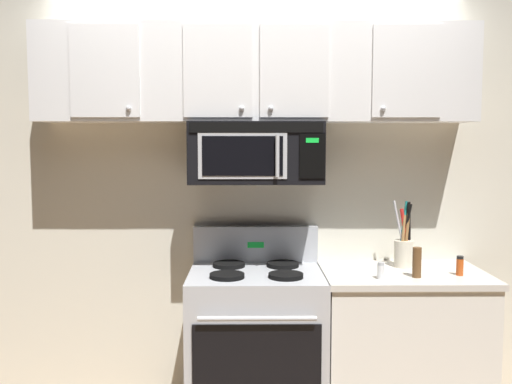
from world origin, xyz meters
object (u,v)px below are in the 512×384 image
object	(u,v)px
salt_shaker	(381,271)
stove_range	(256,346)
pepper_mill	(417,262)
spice_jar	(460,266)
utensil_crock_cream	(404,247)
over_range_microwave	(256,152)

from	to	relation	value
salt_shaker	stove_range	bearing A→B (deg)	165.17
pepper_mill	spice_jar	distance (m)	0.26
salt_shaker	spice_jar	distance (m)	0.46
utensil_crock_cream	salt_shaker	xyz separation A→B (m)	(-0.20, -0.30, -0.07)
stove_range	utensil_crock_cream	size ratio (longest dim) A/B	2.84
over_range_microwave	spice_jar	distance (m)	1.30
spice_jar	stove_range	bearing A→B (deg)	174.86
spice_jar	salt_shaker	bearing A→B (deg)	-170.53
pepper_mill	salt_shaker	bearing A→B (deg)	-170.53
utensil_crock_cream	pepper_mill	size ratio (longest dim) A/B	2.39
stove_range	pepper_mill	bearing A→B (deg)	-9.30
over_range_microwave	utensil_crock_cream	world-z (taller)	over_range_microwave
over_range_microwave	spice_jar	bearing A→B (deg)	-10.95
over_range_microwave	pepper_mill	xyz separation A→B (m)	(0.87, -0.26, -0.59)
stove_range	utensil_crock_cream	world-z (taller)	utensil_crock_cream
over_range_microwave	spice_jar	world-z (taller)	over_range_microwave
stove_range	spice_jar	xyz separation A→B (m)	(1.13, -0.10, 0.49)
over_range_microwave	spice_jar	size ratio (longest dim) A/B	6.98
stove_range	salt_shaker	distance (m)	0.84
spice_jar	over_range_microwave	bearing A→B (deg)	169.05
utensil_crock_cream	pepper_mill	bearing A→B (deg)	-89.71
stove_range	salt_shaker	size ratio (longest dim) A/B	12.25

